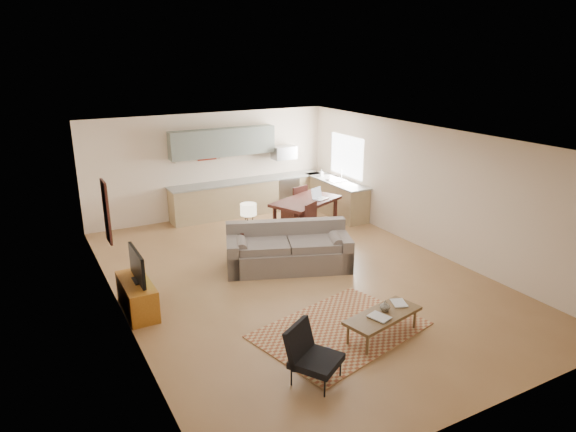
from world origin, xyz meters
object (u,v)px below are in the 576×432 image
console_table (249,244)px  sofa (288,247)px  armchair (317,356)px  coffee_table (382,325)px  dining_table (306,217)px  tv_credenza (137,296)px

console_table → sofa: bearing=-64.2°
armchair → sofa: bearing=35.4°
coffee_table → console_table: console_table is taller
console_table → dining_table: (1.83, 0.78, 0.08)m
sofa → dining_table: size_ratio=1.52×
coffee_table → armchair: 1.55m
coffee_table → dining_table: 4.75m
tv_credenza → sofa: bearing=6.9°
console_table → tv_credenza: bearing=-162.2°
coffee_table → dining_table: (1.33, 4.56, 0.23)m
armchair → dining_table: dining_table is taller
coffee_table → sofa: bearing=77.4°
tv_credenza → coffee_table: bearing=-40.2°
coffee_table → dining_table: dining_table is taller
dining_table → sofa: bearing=-153.9°
armchair → console_table: bearing=45.6°
coffee_table → dining_table: size_ratio=0.78×
coffee_table → console_table: 3.81m
coffee_table → tv_credenza: (-3.09, 2.61, 0.08)m
sofa → armchair: 3.75m
dining_table → armchair: bearing=-142.8°
tv_credenza → dining_table: dining_table is taller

